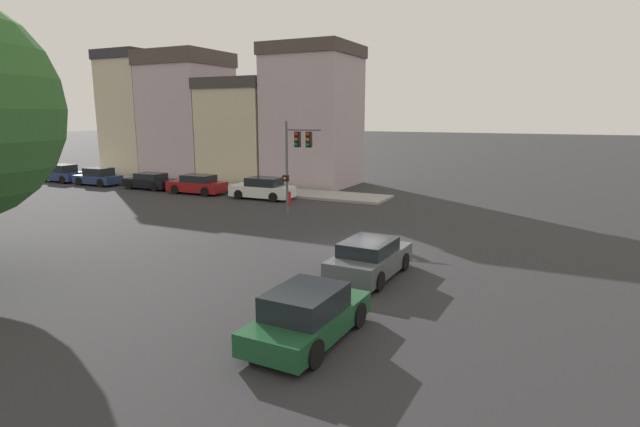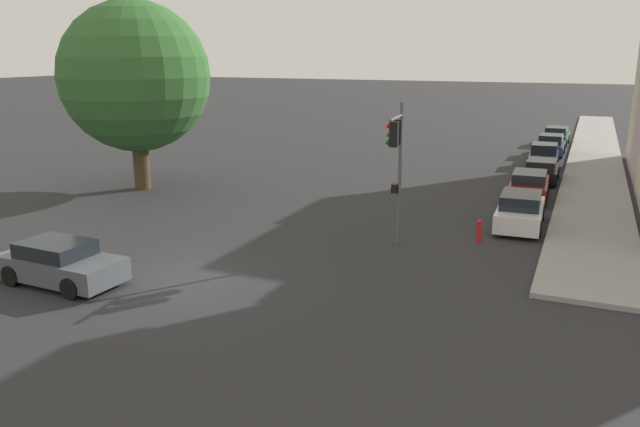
# 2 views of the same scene
# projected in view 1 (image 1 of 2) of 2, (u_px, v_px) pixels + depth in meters

# --- Properties ---
(ground_plane) EXTENTS (300.00, 300.00, 0.00)m
(ground_plane) POSITION_uv_depth(u_px,v_px,m) (353.00, 249.00, 22.31)
(ground_plane) COLOR #28282B
(sidewalk_strip) EXTENTS (3.44, 60.00, 0.18)m
(sidewalk_strip) POSITION_uv_depth(u_px,v_px,m) (86.00, 177.00, 47.47)
(sidewalk_strip) COLOR gray
(sidewalk_strip) RESTS_ON ground_plane
(rowhouse_backdrop) EXTENTS (7.16, 25.59, 11.93)m
(rowhouse_backdrop) POSITION_uv_depth(u_px,v_px,m) (221.00, 118.00, 45.81)
(rowhouse_backdrop) COLOR #B29EA8
(rowhouse_backdrop) RESTS_ON ground_plane
(traffic_signal) EXTENTS (0.72, 2.28, 5.53)m
(traffic_signal) POSITION_uv_depth(u_px,v_px,m) (297.00, 151.00, 28.96)
(traffic_signal) COLOR #515456
(traffic_signal) RESTS_ON ground_plane
(crossing_car_0) EXTENTS (4.26, 2.10, 1.41)m
(crossing_car_0) POSITION_uv_depth(u_px,v_px,m) (370.00, 259.00, 18.37)
(crossing_car_0) COLOR #4C5156
(crossing_car_0) RESTS_ON ground_plane
(crossing_car_1) EXTENTS (4.27, 2.04, 1.44)m
(crossing_car_1) POSITION_uv_depth(u_px,v_px,m) (308.00, 315.00, 13.18)
(crossing_car_1) COLOR #194728
(crossing_car_1) RESTS_ON ground_plane
(parked_car_0) EXTENTS (2.03, 4.59, 1.52)m
(parked_car_0) POSITION_uv_depth(u_px,v_px,m) (263.00, 189.00, 35.36)
(parked_car_0) COLOR silver
(parked_car_0) RESTS_ON ground_plane
(parked_car_1) EXTENTS (2.04, 4.53, 1.44)m
(parked_car_1) POSITION_uv_depth(u_px,v_px,m) (197.00, 185.00, 37.68)
(parked_car_1) COLOR maroon
(parked_car_1) RESTS_ON ground_plane
(parked_car_2) EXTENTS (1.91, 4.29, 1.30)m
(parked_car_2) POSITION_uv_depth(u_px,v_px,m) (150.00, 181.00, 40.05)
(parked_car_2) COLOR black
(parked_car_2) RESTS_ON ground_plane
(parked_car_3) EXTENTS (1.99, 4.05, 1.49)m
(parked_car_3) POSITION_uv_depth(u_px,v_px,m) (98.00, 177.00, 42.22)
(parked_car_3) COLOR navy
(parked_car_3) RESTS_ON ground_plane
(parked_car_4) EXTENTS (1.94, 4.13, 1.54)m
(parked_car_4) POSITION_uv_depth(u_px,v_px,m) (62.00, 174.00, 44.37)
(parked_car_4) COLOR navy
(parked_car_4) RESTS_ON ground_plane
(parked_car_5) EXTENTS (2.02, 4.43, 1.46)m
(parked_car_5) POSITION_uv_depth(u_px,v_px,m) (20.00, 171.00, 47.01)
(parked_car_5) COLOR #194728
(parked_car_5) RESTS_ON ground_plane
(fire_hydrant) EXTENTS (0.22, 0.22, 0.92)m
(fire_hydrant) POSITION_uv_depth(u_px,v_px,m) (289.00, 198.00, 33.07)
(fire_hydrant) COLOR red
(fire_hydrant) RESTS_ON ground_plane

